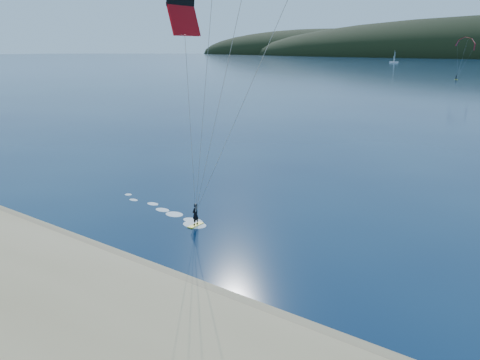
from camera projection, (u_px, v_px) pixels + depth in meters
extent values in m
plane|color=#081A3B|center=(89.00, 311.00, 23.69)|extent=(1800.00, 1800.00, 0.00)
cube|color=#917354|center=(154.00, 276.00, 27.17)|extent=(220.00, 2.50, 0.10)
ellipsoid|color=black|center=(320.00, 55.00, 845.21)|extent=(520.00, 220.00, 90.00)
cube|color=yellow|center=(196.00, 225.00, 35.03)|extent=(0.45, 1.36, 0.08)
imported|color=black|center=(195.00, 214.00, 34.79)|extent=(0.41, 0.61, 1.67)
cylinder|color=gray|center=(213.00, 129.00, 27.59)|extent=(0.02, 0.02, 17.55)
cube|color=yellow|center=(456.00, 79.00, 193.67)|extent=(1.14, 1.43, 0.08)
imported|color=black|center=(456.00, 77.00, 193.42)|extent=(1.01, 1.07, 1.74)
cylinder|color=gray|center=(461.00, 62.00, 188.24)|extent=(0.02, 0.02, 13.60)
cube|color=white|center=(394.00, 62.00, 402.57)|extent=(7.46, 3.67, 1.25)
cylinder|color=white|center=(394.00, 56.00, 401.23)|extent=(0.18, 0.18, 9.82)
cube|color=white|center=(395.00, 56.00, 402.18)|extent=(0.51, 2.29, 7.14)
cube|color=white|center=(394.00, 59.00, 400.58)|extent=(0.40, 1.76, 4.46)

